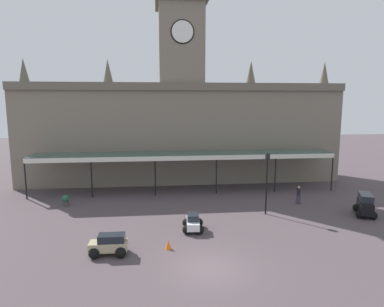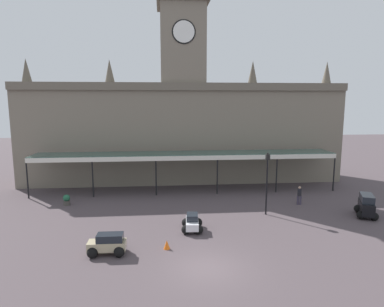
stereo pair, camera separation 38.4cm
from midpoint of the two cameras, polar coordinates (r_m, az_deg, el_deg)
name	(u,v)px [view 1 (the left image)]	position (r m, az deg, el deg)	size (l,w,h in m)	color
ground_plane	(209,268)	(19.47, 2.40, -19.00)	(140.00, 140.00, 0.00)	#4D4145
station_building	(181,124)	(38.21, -2.15, 5.11)	(35.60, 5.68, 20.33)	slate
entrance_canopy	(185,154)	(33.57, -1.54, -0.17)	(30.27, 3.26, 3.95)	#38564C
car_black_van	(365,206)	(30.39, 27.19, -7.95)	(2.21, 2.58, 1.77)	black
car_white_sedan	(193,223)	(24.23, -0.30, -11.89)	(1.62, 2.11, 1.19)	silver
car_beige_estate	(109,246)	(21.31, -14.51, -15.03)	(2.27, 1.57, 1.27)	tan
pedestrian_beside_cars	(298,194)	(31.34, 17.43, -6.67)	(0.38, 0.34, 1.67)	#3F384C
victorian_lamppost	(267,176)	(27.40, 12.30, -3.84)	(0.30, 0.30, 5.10)	black
traffic_cone	(168,245)	(21.55, -4.60, -15.31)	(0.40, 0.40, 0.56)	orange
planter_near_kerb	(66,200)	(31.67, -21.16, -7.49)	(0.60, 0.60, 0.96)	#47423D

